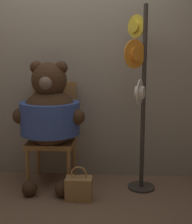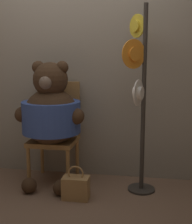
# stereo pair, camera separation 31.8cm
# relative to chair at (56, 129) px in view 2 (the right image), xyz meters

# --- Properties ---
(ground_plane) EXTENTS (14.00, 14.00, 0.00)m
(ground_plane) POSITION_rel_chair_xyz_m (0.19, -0.38, -0.57)
(ground_plane) COLOR brown
(wall_back) EXTENTS (8.00, 0.10, 2.46)m
(wall_back) POSITION_rel_chair_xyz_m (0.19, 0.23, 0.66)
(wall_back) COLOR gray
(wall_back) RESTS_ON ground_plane
(chair) EXTENTS (0.49, 0.48, 1.09)m
(chair) POSITION_rel_chair_xyz_m (0.00, 0.00, 0.00)
(chair) COLOR #9E703D
(chair) RESTS_ON ground_plane
(teddy_bear) EXTENTS (0.74, 0.66, 1.32)m
(teddy_bear) POSITION_rel_chair_xyz_m (0.01, -0.17, 0.21)
(teddy_bear) COLOR #3D2819
(teddy_bear) RESTS_ON ground_plane
(hat_display_rack) EXTENTS (0.35, 0.47, 1.86)m
(hat_display_rack) POSITION_rel_chair_xyz_m (0.92, -0.21, 0.42)
(hat_display_rack) COLOR #332D28
(hat_display_rack) RESTS_ON ground_plane
(handbag_on_ground) EXTENTS (0.26, 0.16, 0.34)m
(handbag_on_ground) POSITION_rel_chair_xyz_m (0.34, -0.49, -0.45)
(handbag_on_ground) COLOR #A87A47
(handbag_on_ground) RESTS_ON ground_plane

